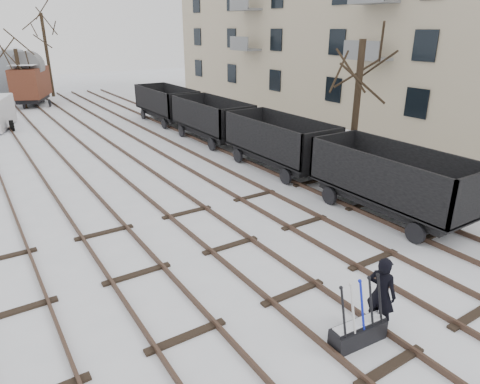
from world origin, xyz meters
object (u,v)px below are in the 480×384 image
object	(u,v)px
ground_frame	(358,331)
box_van_wagon	(30,81)
freight_wagon_a	(391,191)
worker	(381,294)

from	to	relation	value
ground_frame	box_van_wagon	size ratio (longest dim) A/B	0.29
ground_frame	freight_wagon_a	bearing A→B (deg)	38.58
worker	box_van_wagon	world-z (taller)	box_van_wagon
worker	freight_wagon_a	size ratio (longest dim) A/B	0.30
box_van_wagon	worker	bearing A→B (deg)	-64.43
ground_frame	worker	distance (m)	0.97
box_van_wagon	ground_frame	bearing A→B (deg)	-65.63
worker	box_van_wagon	size ratio (longest dim) A/B	0.35
freight_wagon_a	ground_frame	bearing A→B (deg)	-145.86
freight_wagon_a	box_van_wagon	world-z (taller)	box_van_wagon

